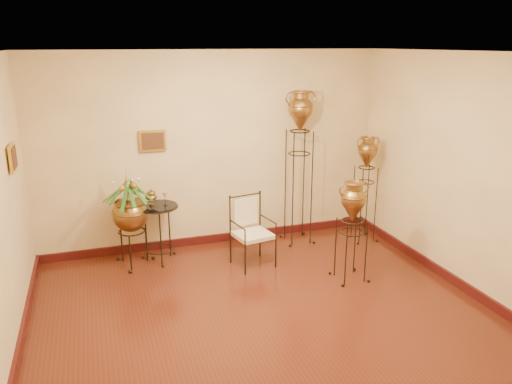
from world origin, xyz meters
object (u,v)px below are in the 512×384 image
object	(u,v)px
armchair	(253,232)
planter_urn	(130,210)
amphora_tall	(299,166)
amphora_mid	(365,188)
side_table	(159,232)

from	to	relation	value
armchair	planter_urn	bearing A→B (deg)	149.87
amphora_tall	planter_urn	xyz separation A→B (m)	(-2.43, -0.08, -0.38)
planter_urn	armchair	size ratio (longest dim) A/B	1.47
amphora_mid	armchair	xyz separation A→B (m)	(-1.87, -0.35, -0.34)
amphora_tall	armchair	bearing A→B (deg)	-145.73
amphora_mid	side_table	distance (m)	3.07
amphora_tall	amphora_mid	xyz separation A→B (m)	(0.96, -0.27, -0.35)
amphora_tall	amphora_mid	world-z (taller)	amphora_tall
amphora_tall	armchair	distance (m)	1.29
amphora_tall	armchair	world-z (taller)	amphora_tall
armchair	side_table	bearing A→B (deg)	143.48
amphora_mid	planter_urn	size ratio (longest dim) A/B	1.16
amphora_mid	armchair	world-z (taller)	amphora_mid
amphora_mid	armchair	bearing A→B (deg)	-169.47
amphora_tall	planter_urn	distance (m)	2.46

